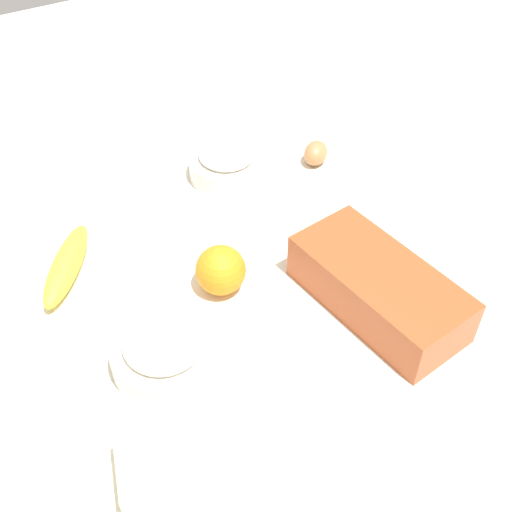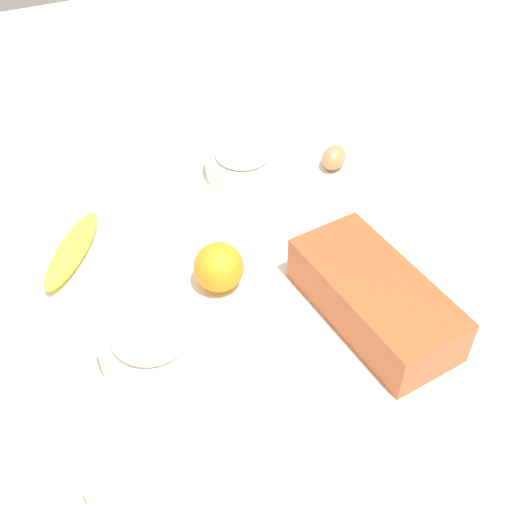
# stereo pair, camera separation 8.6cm
# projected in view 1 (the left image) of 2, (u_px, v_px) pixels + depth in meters

# --- Properties ---
(ground_plane) EXTENTS (2.40, 2.40, 0.02)m
(ground_plane) POSITION_uv_depth(u_px,v_px,m) (256.00, 278.00, 1.08)
(ground_plane) COLOR silver
(loaf_pan) EXTENTS (0.29, 0.17, 0.08)m
(loaf_pan) POSITION_uv_depth(u_px,v_px,m) (379.00, 287.00, 1.00)
(loaf_pan) COLOR #9E4723
(loaf_pan) RESTS_ON ground_plane
(flour_bowl) EXTENTS (0.15, 0.15, 0.07)m
(flour_bowl) POSITION_uv_depth(u_px,v_px,m) (165.00, 351.00, 0.92)
(flour_bowl) COLOR silver
(flour_bowl) RESTS_ON ground_plane
(sugar_bowl) EXTENTS (0.14, 0.14, 0.07)m
(sugar_bowl) POSITION_uv_depth(u_px,v_px,m) (227.00, 162.00, 1.25)
(sugar_bowl) COLOR silver
(sugar_bowl) RESTS_ON ground_plane
(banana) EXTENTS (0.18, 0.15, 0.04)m
(banana) POSITION_uv_depth(u_px,v_px,m) (66.00, 265.00, 1.06)
(banana) COLOR yellow
(banana) RESTS_ON ground_plane
(orange_fruit) EXTENTS (0.08, 0.08, 0.08)m
(orange_fruit) POSITION_uv_depth(u_px,v_px,m) (220.00, 269.00, 1.03)
(orange_fruit) COLOR orange
(orange_fruit) RESTS_ON ground_plane
(butter_block) EXTENTS (0.10, 0.09, 0.06)m
(butter_block) POSITION_uv_depth(u_px,v_px,m) (146.00, 475.00, 0.79)
(butter_block) COLOR #F4EDB2
(butter_block) RESTS_ON ground_plane
(egg_near_butter) EXTENTS (0.07, 0.08, 0.05)m
(egg_near_butter) POSITION_uv_depth(u_px,v_px,m) (316.00, 153.00, 1.28)
(egg_near_butter) COLOR #AA7345
(egg_near_butter) RESTS_ON ground_plane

